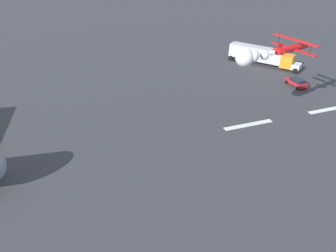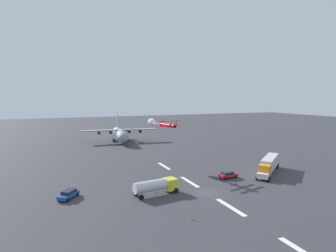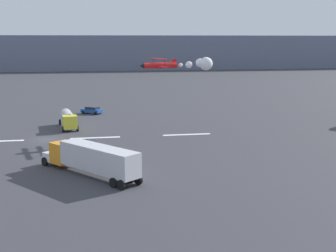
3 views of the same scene
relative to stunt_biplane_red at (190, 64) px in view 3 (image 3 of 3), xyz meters
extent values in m
plane|color=#38383D|center=(-23.58, -1.74, -11.62)|extent=(440.00, 440.00, 0.00)
cube|color=white|center=(-16.02, -1.74, -11.61)|extent=(8.00, 0.90, 0.01)
cube|color=white|center=(-0.89, -1.74, -11.61)|extent=(8.00, 0.90, 0.01)
cube|color=slate|center=(-23.58, 166.70, -2.88)|extent=(396.00, 16.00, 17.47)
cylinder|color=red|center=(-5.27, -1.06, -0.12)|extent=(5.72, 2.21, 0.94)
cube|color=red|center=(-5.46, -1.10, -0.27)|extent=(2.25, 7.09, 0.12)
cube|color=red|center=(-5.46, -1.10, 0.93)|extent=(2.25, 7.09, 0.12)
cylinder|color=black|center=(-4.89, -3.53, 0.33)|extent=(0.08, 0.08, 1.20)
cylinder|color=black|center=(-6.03, 1.33, 0.33)|extent=(0.08, 0.08, 1.20)
cube|color=red|center=(-2.79, -0.47, 0.33)|extent=(0.70, 0.26, 1.10)
cube|color=red|center=(-2.79, -0.47, -0.07)|extent=(1.04, 2.08, 0.08)
cone|color=black|center=(-8.36, -1.78, -0.12)|extent=(0.86, 0.94, 0.80)
sphere|color=white|center=(-1.71, -0.35, -0.14)|extent=(0.70, 0.70, 0.70)
sphere|color=white|center=(-0.18, 0.21, -0.13)|extent=(1.16, 1.16, 1.16)
sphere|color=white|center=(1.84, 0.67, 0.14)|extent=(1.51, 1.51, 1.51)
sphere|color=white|center=(2.82, 0.44, 0.01)|extent=(2.23, 2.23, 2.23)
cube|color=silver|center=(-21.47, -17.18, -10.52)|extent=(2.96, 2.80, 1.10)
cube|color=orange|center=(-20.24, -18.76, -9.77)|extent=(3.45, 3.43, 2.60)
cube|color=silver|center=(-15.98, -24.22, -9.32)|extent=(9.01, 10.57, 2.80)
cylinder|color=black|center=(-22.58, -17.79, -11.07)|extent=(0.95, 1.08, 1.10)
cylinder|color=black|center=(-14.55, -28.08, -11.07)|extent=(0.95, 1.08, 1.10)
cylinder|color=black|center=(-13.82, -29.03, -11.07)|extent=(0.95, 1.08, 1.10)
cylinder|color=black|center=(-20.61, -16.26, -11.07)|extent=(0.95, 1.08, 1.10)
cylinder|color=black|center=(-12.58, -26.55, -11.07)|extent=(0.95, 1.08, 1.10)
cylinder|color=black|center=(-11.84, -27.49, -11.07)|extent=(0.95, 1.08, 1.10)
cube|color=yellow|center=(-20.19, 4.68, -10.02)|extent=(2.67, 2.49, 2.20)
cylinder|color=silver|center=(-20.75, 8.98, -9.77)|extent=(2.93, 6.70, 2.10)
cylinder|color=black|center=(-18.92, 4.24, -11.12)|extent=(0.45, 1.03, 1.00)
cylinder|color=black|center=(-19.88, 11.56, -11.12)|extent=(0.45, 1.03, 1.00)
cylinder|color=black|center=(-21.30, 3.93, -11.12)|extent=(0.45, 1.03, 1.00)
cylinder|color=black|center=(-22.26, 11.25, -11.12)|extent=(0.45, 1.03, 1.00)
cube|color=#B21E23|center=(-16.83, -11.21, -10.97)|extent=(2.07, 4.39, 0.65)
cube|color=#1E232D|center=(-16.84, -11.01, -10.37)|extent=(1.82, 2.67, 0.55)
cylinder|color=black|center=(-15.83, -12.65, -11.30)|extent=(0.26, 0.65, 0.64)
cylinder|color=black|center=(-16.03, -9.66, -11.30)|extent=(0.26, 0.65, 0.64)
cylinder|color=black|center=(-17.63, -12.77, -11.30)|extent=(0.26, 0.65, 0.64)
cylinder|color=black|center=(-17.82, -9.77, -11.30)|extent=(0.26, 0.65, 0.64)
cube|color=#194CA5|center=(-16.28, 23.35, -10.97)|extent=(4.70, 4.16, 0.65)
cube|color=#1E232D|center=(-16.12, 23.23, -10.37)|extent=(3.16, 2.96, 0.55)
cylinder|color=black|center=(-18.09, 23.59, -11.30)|extent=(0.64, 0.56, 0.64)
cylinder|color=black|center=(-15.56, 21.68, -11.30)|extent=(0.64, 0.56, 0.64)
cylinder|color=black|center=(-17.00, 25.02, -11.30)|extent=(0.64, 0.56, 0.64)
cylinder|color=black|center=(-14.47, 23.12, -11.30)|extent=(0.64, 0.56, 0.64)
cone|color=orange|center=(-19.01, 7.56, -11.24)|extent=(0.44, 0.44, 0.75)
camera|label=1|loc=(22.88, 31.07, 12.40)|focal=32.44mm
camera|label=2|loc=(-68.60, 25.33, 6.90)|focal=29.54mm
camera|label=3|loc=(-17.03, -76.50, 4.12)|focal=49.94mm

